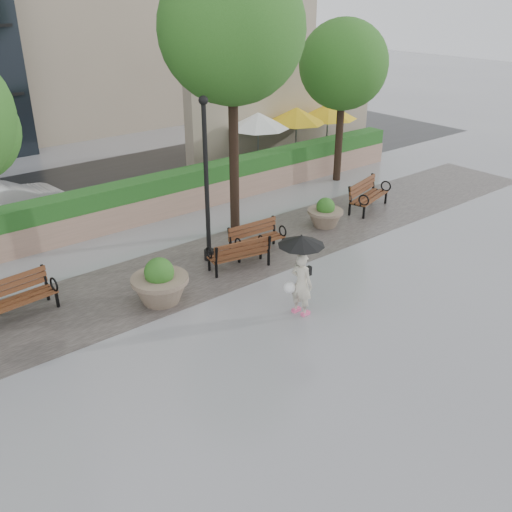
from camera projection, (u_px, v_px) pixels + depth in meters
ground at (265, 316)px, 13.05m from camera, size 100.00×100.00×0.00m
cobble_strip at (193, 270)px, 15.15m from camera, size 28.00×3.20×0.01m
hedge_wall at (121, 206)px, 17.68m from camera, size 24.00×0.80×1.35m
cafe_wall at (286, 109)px, 24.61m from camera, size 10.00×0.60×4.00m
cafe_hedge at (312, 157)px, 23.45m from camera, size 8.00×0.50×0.90m
asphalt_street at (72, 193)px, 20.77m from camera, size 40.00×7.00×0.00m
bench_1 at (18, 306)px, 12.91m from camera, size 1.78×0.86×0.92m
bench_2 at (239, 260)px, 15.12m from camera, size 1.71×0.94×0.87m
bench_3 at (257, 245)px, 16.00m from camera, size 1.64×0.72×0.86m
bench_4 at (368, 201)px, 19.12m from camera, size 1.94×1.19×0.98m
planter_left at (160, 285)px, 13.44m from camera, size 1.36×1.36×1.14m
planter_right at (325, 215)px, 17.76m from camera, size 1.11×1.11×0.93m
lamppost at (207, 192)px, 14.88m from camera, size 0.28×0.28×4.43m
tree_1 at (235, 35)px, 15.21m from camera, size 3.95×3.94×7.77m
tree_2 at (345, 67)px, 20.55m from camera, size 3.32×3.20×5.89m
patio_umb_white at (258, 121)px, 22.59m from camera, size 2.50×2.50×2.30m
patio_umb_yellow_a at (297, 115)px, 23.55m from camera, size 2.50×2.50×2.30m
patio_umb_yellow_b at (328, 111)px, 24.30m from camera, size 2.50×2.50×2.30m
car_right at (6, 202)px, 18.11m from camera, size 3.83×1.68×1.22m
pedestrian at (301, 267)px, 12.67m from camera, size 1.05×1.05×1.93m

